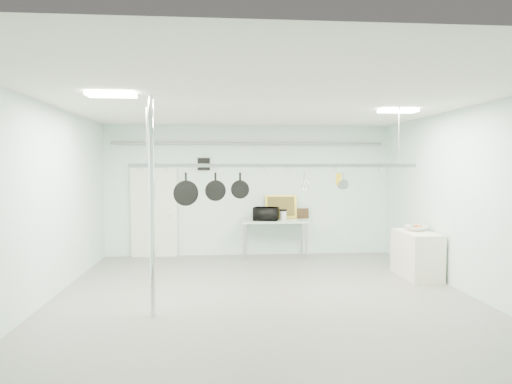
{
  "coord_description": "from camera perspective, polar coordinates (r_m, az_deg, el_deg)",
  "views": [
    {
      "loc": [
        -0.75,
        -7.22,
        2.17
      ],
      "look_at": [
        -0.07,
        1.0,
        1.72
      ],
      "focal_mm": 32.0,
      "sensor_mm": 36.0,
      "label": 1
    }
  ],
  "objects": [
    {
      "name": "floor",
      "position": [
        7.58,
        1.16,
        -13.54
      ],
      "size": [
        8.0,
        8.0,
        0.0
      ],
      "primitive_type": "plane",
      "color": "gray",
      "rests_on": "ground"
    },
    {
      "name": "ceiling",
      "position": [
        7.33,
        1.19,
        11.11
      ],
      "size": [
        7.0,
        8.0,
        0.02
      ],
      "primitive_type": "cube",
      "color": "silver",
      "rests_on": "back_wall"
    },
    {
      "name": "back_wall",
      "position": [
        11.25,
        -0.92,
        0.2
      ],
      "size": [
        7.0,
        0.02,
        3.2
      ],
      "primitive_type": "cube",
      "color": "silver",
      "rests_on": "floor"
    },
    {
      "name": "right_wall",
      "position": [
        8.39,
        25.62,
        -1.09
      ],
      "size": [
        0.02,
        8.0,
        3.2
      ],
      "primitive_type": "cube",
      "color": "silver",
      "rests_on": "floor"
    },
    {
      "name": "door",
      "position": [
        11.32,
        -12.6,
        -2.65
      ],
      "size": [
        1.1,
        0.1,
        2.2
      ],
      "primitive_type": "cube",
      "color": "silver",
      "rests_on": "floor"
    },
    {
      "name": "wall_vent",
      "position": [
        11.2,
        -6.55,
        3.49
      ],
      "size": [
        0.3,
        0.04,
        0.3
      ],
      "primitive_type": "cube",
      "color": "black",
      "rests_on": "back_wall"
    },
    {
      "name": "conduit_pipe",
      "position": [
        11.16,
        -0.89,
        6.08
      ],
      "size": [
        6.6,
        0.07,
        0.07
      ],
      "primitive_type": "cylinder",
      "rotation": [
        0.0,
        1.57,
        0.0
      ],
      "color": "gray",
      "rests_on": "back_wall"
    },
    {
      "name": "chrome_pole",
      "position": [
        6.71,
        -12.88,
        -1.84
      ],
      "size": [
        0.08,
        0.08,
        3.2
      ],
      "primitive_type": "cylinder",
      "color": "silver",
      "rests_on": "floor"
    },
    {
      "name": "prep_table",
      "position": [
        10.99,
        2.35,
        -3.9
      ],
      "size": [
        1.6,
        0.7,
        0.91
      ],
      "color": "#B3D3BB",
      "rests_on": "floor"
    },
    {
      "name": "side_cabinet",
      "position": [
        9.62,
        19.44,
        -7.38
      ],
      "size": [
        0.6,
        1.2,
        0.9
      ],
      "primitive_type": "cube",
      "color": "silver",
      "rests_on": "floor"
    },
    {
      "name": "pot_rack",
      "position": [
        7.58,
        2.46,
        3.56
      ],
      "size": [
        4.8,
        0.06,
        1.0
      ],
      "color": "#B7B7BC",
      "rests_on": "ceiling"
    },
    {
      "name": "light_panel_left",
      "position": [
        6.66,
        -17.64,
        11.52
      ],
      "size": [
        0.65,
        0.3,
        0.05
      ],
      "primitive_type": "cube",
      "color": "white",
      "rests_on": "ceiling"
    },
    {
      "name": "light_panel_right",
      "position": [
        8.49,
        17.32,
        9.67
      ],
      "size": [
        0.65,
        0.3,
        0.05
      ],
      "primitive_type": "cube",
      "color": "white",
      "rests_on": "ceiling"
    },
    {
      "name": "microwave",
      "position": [
        10.88,
        1.26,
        -2.74
      ],
      "size": [
        0.65,
        0.53,
        0.31
      ],
      "primitive_type": "imported",
      "rotation": [
        0.0,
        0.0,
        2.86
      ],
      "color": "black",
      "rests_on": "prep_table"
    },
    {
      "name": "coffee_canister",
      "position": [
        10.94,
        3.41,
        -2.96
      ],
      "size": [
        0.22,
        0.22,
        0.22
      ],
      "primitive_type": "cylinder",
      "rotation": [
        0.0,
        0.0,
        -0.41
      ],
      "color": "silver",
      "rests_on": "prep_table"
    },
    {
      "name": "painting_large",
      "position": [
        11.27,
        3.13,
        -1.87
      ],
      "size": [
        0.78,
        0.14,
        0.58
      ],
      "primitive_type": "cube",
      "rotation": [
        -0.14,
        0.0,
        -0.01
      ],
      "color": "gold",
      "rests_on": "prep_table"
    },
    {
      "name": "painting_small",
      "position": [
        11.37,
        5.86,
        -2.67
      ],
      "size": [
        0.3,
        0.09,
        0.25
      ],
      "primitive_type": "cube",
      "rotation": [
        -0.17,
        0.0,
        -0.01
      ],
      "color": "#322111",
      "rests_on": "prep_table"
    },
    {
      "name": "fruit_bowl",
      "position": [
        9.7,
        19.38,
        -4.29
      ],
      "size": [
        0.47,
        0.47,
        0.1
      ],
      "primitive_type": "imported",
      "rotation": [
        0.0,
        0.0,
        0.13
      ],
      "color": "silver",
      "rests_on": "side_cabinet"
    },
    {
      "name": "skillet_left",
      "position": [
        7.55,
        -8.75,
        0.34
      ],
      "size": [
        0.41,
        0.18,
        0.55
      ],
      "primitive_type": null,
      "rotation": [
        0.0,
        0.0,
        0.31
      ],
      "color": "black",
      "rests_on": "pot_rack"
    },
    {
      "name": "skillet_mid",
      "position": [
        7.53,
        -5.09,
        0.67
      ],
      "size": [
        0.34,
        0.1,
        0.47
      ],
      "primitive_type": null,
      "rotation": [
        0.0,
        0.0,
        0.12
      ],
      "color": "black",
      "rests_on": "pot_rack"
    },
    {
      "name": "skillet_right",
      "position": [
        7.53,
        -2.01,
        0.91
      ],
      "size": [
        0.31,
        0.12,
        0.41
      ],
      "primitive_type": null,
      "rotation": [
        0.0,
        0.0,
        -0.2
      ],
      "color": "black",
      "rests_on": "pot_rack"
    },
    {
      "name": "whisk",
      "position": [
        7.66,
        6.06,
        1.21
      ],
      "size": [
        0.2,
        0.2,
        0.33
      ],
      "primitive_type": null,
      "rotation": [
        0.0,
        0.0,
        0.03
      ],
      "color": "#AFB0B4",
      "rests_on": "pot_rack"
    },
    {
      "name": "grater",
      "position": [
        7.79,
        10.29,
        1.61
      ],
      "size": [
        0.09,
        0.04,
        0.22
      ],
      "primitive_type": null,
      "rotation": [
        0.0,
        0.0,
        -0.22
      ],
      "color": "yellow",
      "rests_on": "pot_rack"
    },
    {
      "name": "saucepan",
      "position": [
        7.81,
        10.83,
        1.36
      ],
      "size": [
        0.19,
        0.14,
        0.29
      ],
      "primitive_type": null,
      "rotation": [
        0.0,
        0.0,
        -0.29
      ],
      "color": "silver",
      "rests_on": "pot_rack"
    },
    {
      "name": "fruit_cluster",
      "position": [
        9.7,
        19.38,
        -4.05
      ],
      "size": [
        0.24,
        0.24,
        0.09
      ],
      "primitive_type": null,
      "color": "maroon",
      "rests_on": "fruit_bowl"
    }
  ]
}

